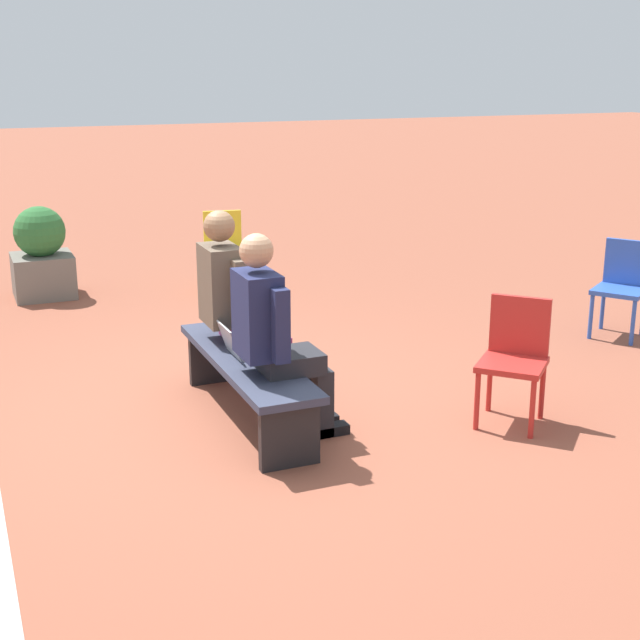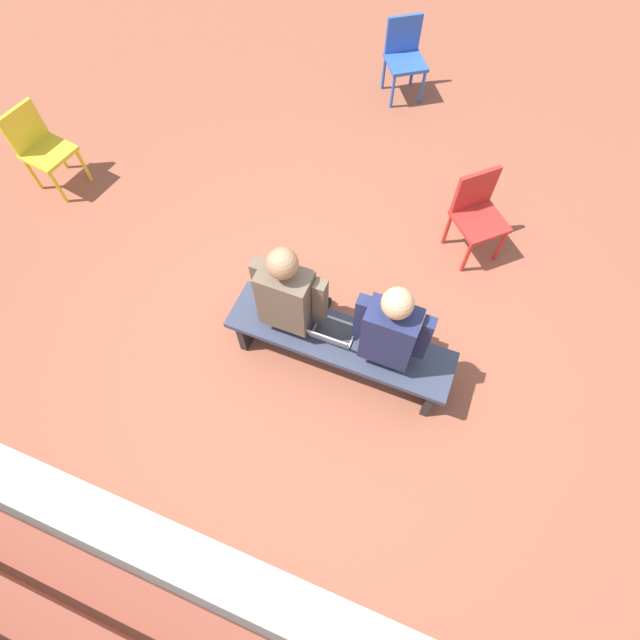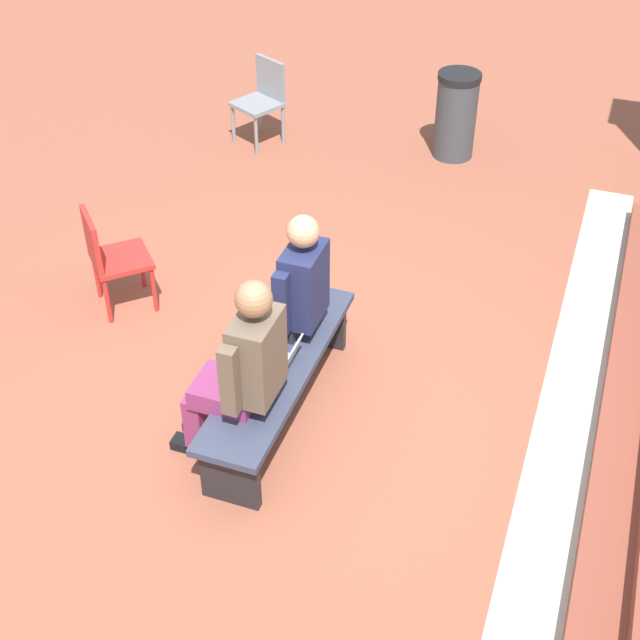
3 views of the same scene
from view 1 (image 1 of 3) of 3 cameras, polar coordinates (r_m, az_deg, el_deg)
ground_plane at (r=6.17m, az=-6.22°, el=-6.20°), size 60.00×60.00×0.00m
bench at (r=6.00m, az=-4.71°, el=-3.22°), size 1.80×0.44×0.45m
person_student at (r=5.57m, az=-2.95°, el=-0.75°), size 0.55×0.69×1.35m
person_adult at (r=6.28m, az=-5.37°, el=1.25°), size 0.56×0.71×1.37m
laptop at (r=6.00m, az=-5.03°, el=-1.74°), size 0.32×0.29×0.21m
plastic_chair_far_left at (r=6.07m, az=12.37°, el=-2.04°), size 0.59×0.59×0.84m
plastic_chair_near_bench_right at (r=9.44m, az=-6.15°, el=4.72°), size 0.48×0.48×0.84m
plastic_chair_foreground at (r=8.27m, az=18.81°, el=2.30°), size 0.58×0.58×0.84m
planter at (r=9.60m, az=-17.39°, el=3.98°), size 0.60×0.60×0.94m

